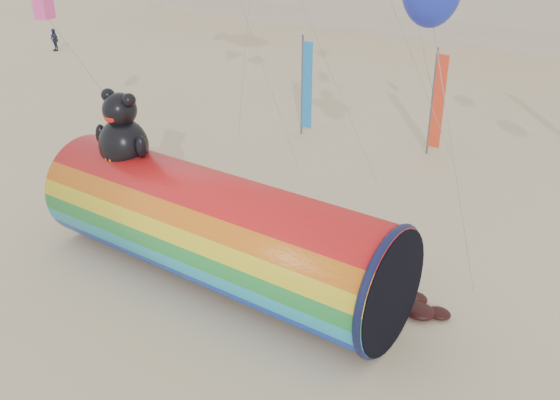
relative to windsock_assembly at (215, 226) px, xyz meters
The scene contains 5 objects.
ground 2.08m from the windsock_assembly, 34.34° to the left, with size 160.00×160.00×0.00m, color #CCB58C.
windsock_assembly is the anchor object (origin of this frame).
kite_handler 6.36m from the windsock_assembly, 36.53° to the left, with size 0.62×0.41×1.71m, color #4D5153.
fabric_bundle 6.44m from the windsock_assembly, 19.89° to the left, with size 2.62×1.35×0.41m.
festival_banners 15.60m from the windsock_assembly, 85.42° to the left, with size 13.54×5.55×5.20m.
Camera 1 is at (11.13, -13.52, 11.31)m, focal length 40.00 mm.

